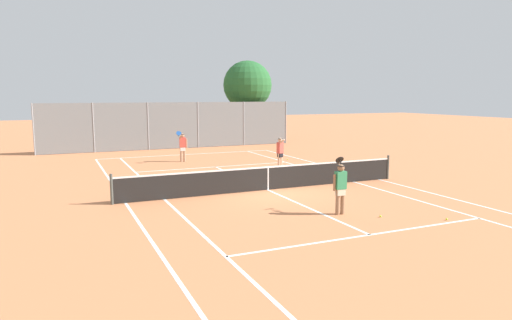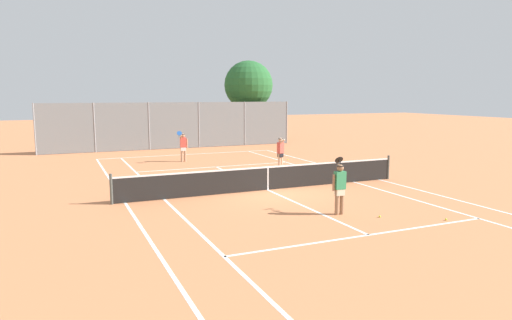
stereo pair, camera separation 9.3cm
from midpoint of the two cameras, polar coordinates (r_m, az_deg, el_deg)
name	(u,v)px [view 2 (the right image)]	position (r m, az deg, el deg)	size (l,w,h in m)	color
ground_plane	(268,190)	(18.14, 1.63, -3.77)	(120.00, 120.00, 0.00)	#CC7A4C
court_line_markings	(268,190)	(18.14, 1.63, -3.76)	(11.10, 23.90, 0.01)	white
tennis_net	(268,177)	(18.04, 1.64, -2.19)	(12.00, 0.10, 1.07)	#474C47
player_near_side	(340,186)	(14.56, 10.59, -3.16)	(0.69, 0.73, 1.77)	#936B4C
player_far_left	(183,145)	(25.94, -8.98, 1.82)	(0.74, 0.72, 1.77)	tan
player_far_right	(281,151)	(23.08, 3.21, 1.09)	(0.43, 0.57, 1.60)	#D8A884
loose_tennis_ball_0	(446,219)	(14.99, 22.83, -6.85)	(0.07, 0.07, 0.07)	#D1DB33
loose_tennis_ball_1	(187,172)	(22.28, -8.49, -1.53)	(0.07, 0.07, 0.07)	#D1DB33
loose_tennis_ball_2	(288,160)	(26.44, 4.12, 0.06)	(0.07, 0.07, 0.07)	#D1DB33
loose_tennis_ball_4	(380,216)	(14.68, 15.38, -6.81)	(0.07, 0.07, 0.07)	#D1DB33
back_fence	(175,125)	(32.35, -10.06, 4.27)	(17.70, 0.08, 3.25)	gray
tree_behind_left	(249,86)	(36.20, -0.81, 9.20)	(3.80, 3.80, 6.39)	brown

